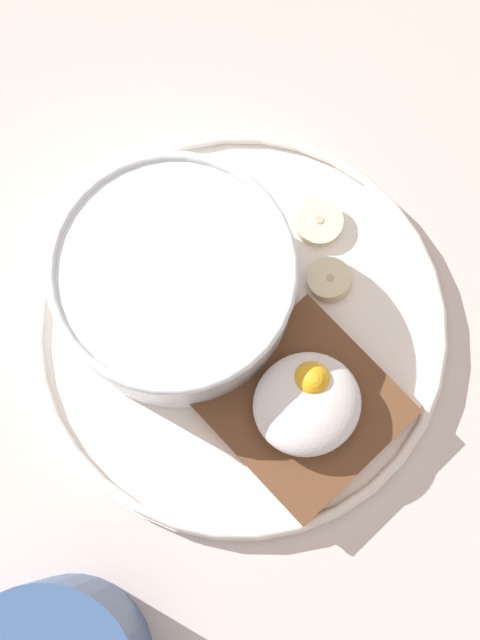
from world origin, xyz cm
name	(u,v)px	position (x,y,z in cm)	size (l,w,h in cm)	color
ground_plane	(240,334)	(0.00, 0.00, 1.00)	(120.00, 120.00, 2.00)	beige
plate	(240,328)	(0.00, 0.00, 2.80)	(25.28, 25.28, 1.60)	white
oatmeal_bowl	(176,284)	(-2.44, 3.37, 6.18)	(13.87, 13.87, 6.45)	white
toast_slice	(305,409)	(1.04, -6.23, 3.87)	(11.80, 11.80, 1.57)	brown
poached_egg	(308,402)	(1.11, -6.14, 5.94)	(6.20, 5.89, 3.16)	white
banana_slice_front	(319,222)	(7.35, 3.62, 3.44)	(3.60, 3.62, 0.95)	beige
banana_slice_left	(327,275)	(6.12, 0.36, 3.62)	(3.74, 3.78, 1.48)	beige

